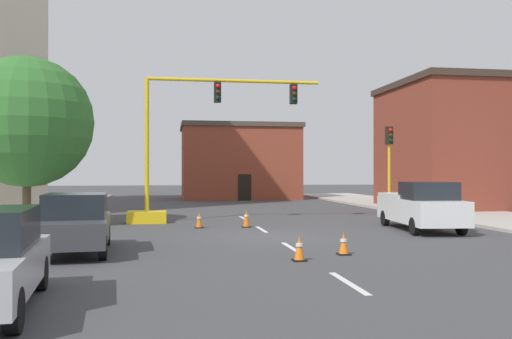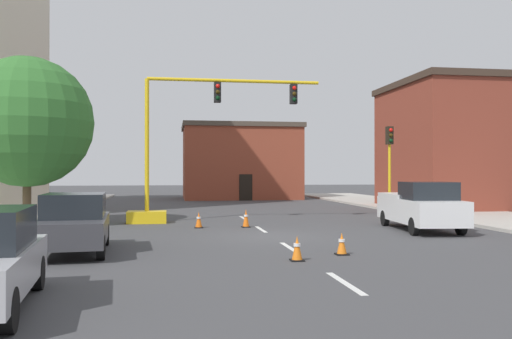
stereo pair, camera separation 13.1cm
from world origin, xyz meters
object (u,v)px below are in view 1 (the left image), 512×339
traffic_cone_roadside_c (199,220)px  traffic_cone_roadside_d (246,218)px  traffic_signal_gantry (172,175)px  tree_left_near (27,122)px  pickup_truck_white (421,206)px  traffic_light_pole_right (389,150)px  traffic_cone_roadside_a (344,244)px  sedan_dark_gray_mid_left (76,223)px  traffic_cone_roadside_b (299,249)px

traffic_cone_roadside_c → traffic_cone_roadside_d: size_ratio=0.87×
traffic_signal_gantry → traffic_cone_roadside_c: size_ratio=13.46×
tree_left_near → pickup_truck_white: size_ratio=1.34×
traffic_light_pole_right → traffic_cone_roadside_a: bearing=-118.2°
traffic_cone_roadside_a → traffic_cone_roadside_c: bearing=114.3°
pickup_truck_white → traffic_light_pole_right: bearing=77.7°
sedan_dark_gray_mid_left → traffic_cone_roadside_c: 7.67m
tree_left_near → traffic_cone_roadside_b: size_ratio=11.10×
pickup_truck_white → traffic_signal_gantry: bearing=153.4°
pickup_truck_white → traffic_cone_roadside_d: 7.27m
tree_left_near → traffic_cone_roadside_c: 8.76m
traffic_light_pole_right → traffic_cone_roadside_d: bearing=-152.9°
traffic_signal_gantry → traffic_cone_roadside_a: bearing=-66.1°
traffic_cone_roadside_d → sedan_dark_gray_mid_left: bearing=-132.6°
tree_left_near → traffic_cone_roadside_b: (9.59, -10.93, -4.24)m
traffic_light_pole_right → tree_left_near: (-17.73, -2.26, 1.04)m
sedan_dark_gray_mid_left → traffic_cone_roadside_d: (5.99, 6.50, -0.50)m
traffic_signal_gantry → traffic_light_pole_right: (11.41, 1.54, 1.28)m
traffic_signal_gantry → traffic_cone_roadside_a: 11.99m
traffic_cone_roadside_b → traffic_cone_roadside_d: size_ratio=0.85×
traffic_signal_gantry → traffic_cone_roadside_c: 3.46m
traffic_light_pole_right → sedan_dark_gray_mid_left: bearing=-143.0°
pickup_truck_white → traffic_cone_roadside_c: pickup_truck_white is taller
traffic_cone_roadside_a → traffic_cone_roadside_b: size_ratio=0.96×
tree_left_near → sedan_dark_gray_mid_left: 9.87m
traffic_cone_roadside_a → traffic_cone_roadside_d: bearing=101.5°
tree_left_near → traffic_cone_roadside_b: bearing=-48.8°
traffic_cone_roadside_a → traffic_cone_roadside_c: (-3.68, 8.16, 0.02)m
tree_left_near → pickup_truck_white: bearing=-14.7°
sedan_dark_gray_mid_left → traffic_cone_roadside_b: (6.14, -2.46, -0.56)m
traffic_light_pole_right → traffic_cone_roadside_b: bearing=-121.7°
traffic_light_pole_right → traffic_cone_roadside_b: 15.83m
traffic_signal_gantry → traffic_cone_roadside_d: bearing=-40.8°
sedan_dark_gray_mid_left → traffic_cone_roadside_a: size_ratio=7.21×
traffic_signal_gantry → traffic_cone_roadside_a: traffic_signal_gantry is taller
traffic_cone_roadside_b → pickup_truck_white: bearing=44.7°
traffic_cone_roadside_c → traffic_cone_roadside_d: bearing=-1.1°
traffic_signal_gantry → traffic_cone_roadside_d: 4.53m
tree_left_near → pickup_truck_white: tree_left_near is taller
traffic_signal_gantry → traffic_cone_roadside_c: bearing=-67.4°
tree_left_near → sedan_dark_gray_mid_left: (3.45, -8.48, -3.69)m
traffic_signal_gantry → pickup_truck_white: 11.25m
traffic_signal_gantry → traffic_light_pole_right: bearing=7.7°
pickup_truck_white → traffic_cone_roadside_b: bearing=-135.3°
traffic_signal_gantry → pickup_truck_white: size_ratio=1.64×
tree_left_near → traffic_cone_roadside_c: bearing=-14.6°
traffic_cone_roadside_b → traffic_cone_roadside_d: (-0.15, 8.96, 0.06)m
tree_left_near → traffic_cone_roadside_a: 15.59m
pickup_truck_white → traffic_cone_roadside_b: 9.48m
sedan_dark_gray_mid_left → traffic_cone_roadside_d: size_ratio=5.90×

